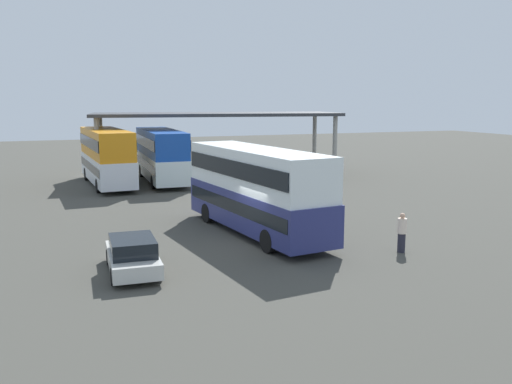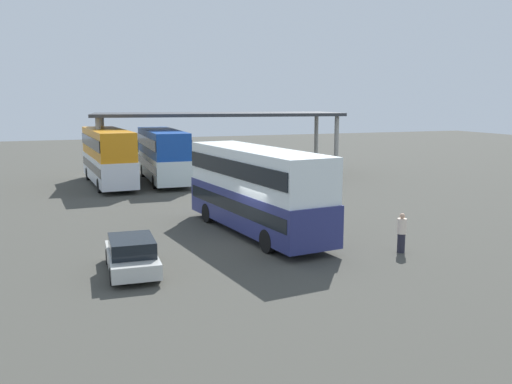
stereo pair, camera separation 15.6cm
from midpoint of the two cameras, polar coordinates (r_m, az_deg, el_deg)
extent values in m
plane|color=#41403A|center=(24.01, 0.25, -5.62)|extent=(140.00, 140.00, 0.00)
cube|color=navy|center=(25.94, -0.17, -1.66)|extent=(3.83, 10.64, 1.78)
cube|color=white|center=(25.64, -0.17, 2.41)|extent=(3.73, 10.43, 1.93)
cube|color=black|center=(25.89, -0.17, -1.19)|extent=(3.82, 10.23, 0.61)
cube|color=black|center=(25.63, -0.17, 2.63)|extent=(3.82, 10.23, 0.77)
cube|color=black|center=(30.47, -4.70, 0.52)|extent=(2.15, 0.37, 1.07)
cube|color=orange|center=(30.34, -4.72, 2.11)|extent=(1.77, 0.30, 0.36)
cylinder|color=black|center=(28.47, -5.25, -2.20)|extent=(0.40, 1.03, 1.00)
cylinder|color=black|center=(29.41, -1.13, -1.78)|extent=(0.40, 1.03, 1.00)
cylinder|color=black|center=(22.81, 1.07, -5.15)|extent=(0.40, 1.03, 1.00)
cylinder|color=black|center=(23.97, 5.88, -4.46)|extent=(0.40, 1.03, 1.00)
cube|color=beige|center=(20.83, -12.98, -6.85)|extent=(1.86, 4.08, 0.55)
cube|color=black|center=(20.49, -12.98, -5.49)|extent=(1.65, 2.27, 0.58)
cylinder|color=black|center=(22.03, -15.28, -6.57)|extent=(0.22, 0.61, 0.60)
cylinder|color=black|center=(22.15, -11.28, -6.32)|extent=(0.22, 0.61, 0.60)
cylinder|color=black|center=(19.65, -14.85, -8.53)|extent=(0.22, 0.61, 0.60)
cylinder|color=black|center=(19.79, -10.36, -8.23)|extent=(0.22, 0.61, 0.60)
cube|color=white|center=(42.10, -15.39, 2.39)|extent=(3.07, 10.66, 1.82)
cube|color=orange|center=(41.91, -15.51, 4.96)|extent=(2.99, 10.45, 1.97)
cube|color=black|center=(42.07, -15.40, 2.68)|extent=(3.09, 10.24, 0.62)
cube|color=black|center=(41.91, -15.51, 5.10)|extent=(3.09, 10.24, 0.79)
cube|color=black|center=(47.20, -16.37, 3.43)|extent=(2.11, 0.22, 1.09)
cube|color=orange|center=(47.12, -16.42, 4.48)|extent=(1.74, 0.18, 0.36)
cylinder|color=black|center=(45.27, -17.38, 1.81)|extent=(0.34, 1.01, 1.00)
cylinder|color=black|center=(45.57, -14.58, 1.99)|extent=(0.34, 1.01, 1.00)
cylinder|color=black|center=(38.84, -16.25, 0.63)|extent=(0.34, 1.01, 1.00)
cylinder|color=black|center=(39.19, -13.00, 0.85)|extent=(0.34, 1.01, 1.00)
cube|color=silver|center=(42.94, -9.95, 2.68)|extent=(2.78, 10.59, 1.76)
cube|color=#1544A2|center=(42.76, -10.02, 5.12)|extent=(2.70, 10.38, 1.91)
cube|color=black|center=(42.91, -9.96, 2.96)|extent=(2.81, 10.17, 0.60)
cube|color=black|center=(42.75, -10.02, 5.25)|extent=(2.81, 10.17, 0.76)
cube|color=black|center=(48.03, -10.97, 3.69)|extent=(2.13, 0.16, 1.06)
cube|color=orange|center=(47.95, -11.00, 4.70)|extent=(1.75, 0.13, 0.36)
cylinder|color=black|center=(46.07, -11.97, 2.17)|extent=(0.31, 1.01, 1.00)
cylinder|color=black|center=(46.40, -9.20, 2.31)|extent=(0.31, 1.01, 1.00)
cylinder|color=black|center=(39.66, -10.76, 1.03)|extent=(0.31, 1.01, 1.00)
cylinder|color=black|center=(40.05, -7.56, 1.20)|extent=(0.31, 1.01, 1.00)
cube|color=#33353A|center=(45.08, -4.25, 8.09)|extent=(20.53, 8.98, 0.25)
cylinder|color=#9E9B93|center=(49.93, 6.03, 5.19)|extent=(0.36, 0.36, 5.00)
cylinder|color=#9E9B93|center=(45.13, 8.13, 4.68)|extent=(0.36, 0.36, 5.00)
cylinder|color=#9E9B93|center=(47.34, -15.95, 4.64)|extent=(0.36, 0.36, 5.00)
cylinder|color=#9E9B93|center=(42.25, -16.31, 4.06)|extent=(0.36, 0.36, 5.00)
cylinder|color=#262633|center=(23.69, 14.75, -5.14)|extent=(0.32, 0.32, 0.81)
cylinder|color=beige|center=(23.53, 14.83, -3.44)|extent=(0.38, 0.38, 0.64)
sphere|color=tan|center=(23.43, 14.87, -2.41)|extent=(0.23, 0.23, 0.23)
camera|label=1|loc=(0.08, -90.17, -0.03)|focal=38.32mm
camera|label=2|loc=(0.08, 89.83, 0.03)|focal=38.32mm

